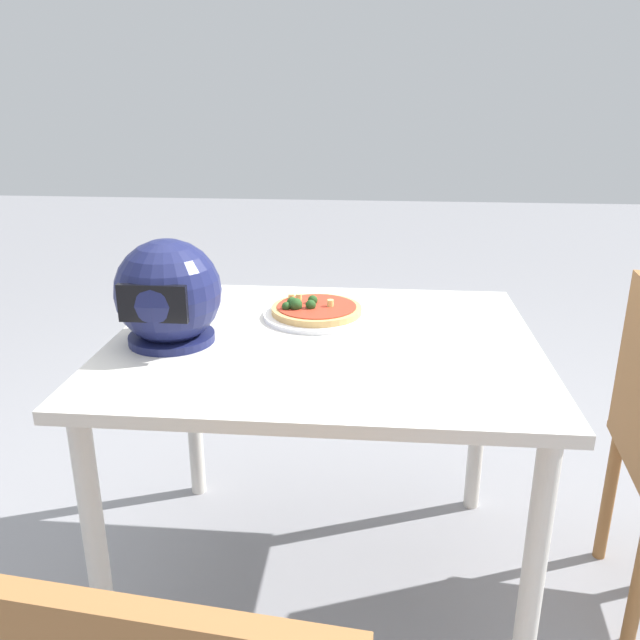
% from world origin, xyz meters
% --- Properties ---
extents(ground_plane, '(14.00, 14.00, 0.00)m').
position_xyz_m(ground_plane, '(0.00, 0.00, 0.00)').
color(ground_plane, gray).
extents(dining_table, '(1.08, 0.91, 0.75)m').
position_xyz_m(dining_table, '(0.00, 0.00, 0.66)').
color(dining_table, beige).
rests_on(dining_table, ground).
extents(pizza_plate, '(0.30, 0.30, 0.01)m').
position_xyz_m(pizza_plate, '(0.03, -0.16, 0.76)').
color(pizza_plate, white).
rests_on(pizza_plate, dining_table).
extents(pizza, '(0.25, 0.25, 0.05)m').
position_xyz_m(pizza, '(0.04, -0.16, 0.78)').
color(pizza, tan).
rests_on(pizza, pizza_plate).
extents(motorcycle_helmet, '(0.26, 0.26, 0.26)m').
position_xyz_m(motorcycle_helmet, '(0.38, 0.06, 0.88)').
color(motorcycle_helmet, '#191E4C').
rests_on(motorcycle_helmet, dining_table).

